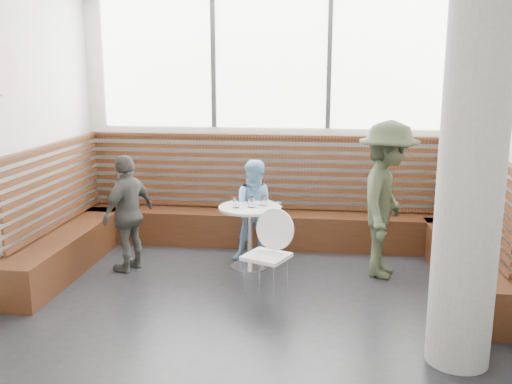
# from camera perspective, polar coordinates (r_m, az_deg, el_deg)

# --- Properties ---
(room) EXTENTS (5.00, 5.00, 3.20)m
(room) POSITION_cam_1_polar(r_m,az_deg,el_deg) (5.12, -1.43, 4.19)
(room) COLOR silver
(room) RESTS_ON ground
(booth) EXTENTS (5.00, 2.50, 1.44)m
(booth) POSITION_cam_1_polar(r_m,az_deg,el_deg) (7.09, 0.80, -3.34)
(booth) COLOR #3A1D0E
(booth) RESTS_ON ground
(concrete_column) EXTENTS (0.50, 0.50, 3.20)m
(concrete_column) POSITION_cam_1_polar(r_m,az_deg,el_deg) (4.59, 20.79, 2.40)
(concrete_column) COLOR gray
(concrete_column) RESTS_ON ground
(wall_art) EXTENTS (0.03, 0.50, 0.50)m
(wall_art) POSITION_cam_1_polar(r_m,az_deg,el_deg) (6.30, -24.01, 11.06)
(wall_art) COLOR white
(wall_art) RESTS_ON room
(cafe_table) EXTENTS (0.73, 0.73, 0.75)m
(cafe_table) POSITION_cam_1_polar(r_m,az_deg,el_deg) (6.68, -0.62, -3.22)
(cafe_table) COLOR silver
(cafe_table) RESTS_ON ground
(cafe_chair) EXTENTS (0.43, 0.42, 0.90)m
(cafe_chair) POSITION_cam_1_polar(r_m,az_deg,el_deg) (5.88, 1.13, -5.46)
(cafe_chair) COLOR white
(cafe_chair) RESTS_ON ground
(adult_man) EXTENTS (0.91, 1.27, 1.77)m
(adult_man) POSITION_cam_1_polar(r_m,az_deg,el_deg) (6.51, 12.92, -0.77)
(adult_man) COLOR #363D29
(adult_man) RESTS_ON ground
(child_back) EXTENTS (0.68, 0.57, 1.25)m
(child_back) POSITION_cam_1_polar(r_m,az_deg,el_deg) (6.91, 0.13, -1.91)
(child_back) COLOR #79A8D2
(child_back) RESTS_ON ground
(child_left) EXTENTS (0.60, 0.86, 1.36)m
(child_left) POSITION_cam_1_polar(r_m,az_deg,el_deg) (6.74, -12.64, -2.08)
(child_left) COLOR #474540
(child_left) RESTS_ON ground
(plate_near) EXTENTS (0.20, 0.20, 0.01)m
(plate_near) POSITION_cam_1_polar(r_m,az_deg,el_deg) (6.78, -1.75, -1.07)
(plate_near) COLOR white
(plate_near) RESTS_ON cafe_table
(plate_far) EXTENTS (0.19, 0.19, 0.01)m
(plate_far) POSITION_cam_1_polar(r_m,az_deg,el_deg) (6.76, 0.03, -1.10)
(plate_far) COLOR white
(plate_far) RESTS_ON cafe_table
(glass_left) EXTENTS (0.08, 0.08, 0.12)m
(glass_left) POSITION_cam_1_polar(r_m,az_deg,el_deg) (6.56, -2.00, -1.06)
(glass_left) COLOR white
(glass_left) RESTS_ON cafe_table
(glass_mid) EXTENTS (0.08, 0.08, 0.12)m
(glass_mid) POSITION_cam_1_polar(r_m,az_deg,el_deg) (6.58, -0.47, -1.01)
(glass_mid) COLOR white
(glass_mid) RESTS_ON cafe_table
(glass_right) EXTENTS (0.08, 0.08, 0.12)m
(glass_right) POSITION_cam_1_polar(r_m,az_deg,el_deg) (6.64, 0.79, -0.88)
(glass_right) COLOR white
(glass_right) RESTS_ON cafe_table
(menu_card) EXTENTS (0.19, 0.14, 0.00)m
(menu_card) POSITION_cam_1_polar(r_m,az_deg,el_deg) (6.41, -0.56, -1.90)
(menu_card) COLOR #A5C64C
(menu_card) RESTS_ON cafe_table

